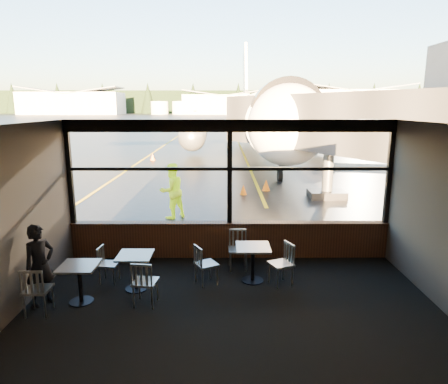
{
  "coord_description": "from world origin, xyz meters",
  "views": [
    {
      "loc": [
        -0.16,
        -9.72,
        3.81
      ],
      "look_at": [
        -0.14,
        1.0,
        1.5
      ],
      "focal_mm": 32.0,
      "sensor_mm": 36.0,
      "label": 1
    }
  ],
  "objects_px": {
    "jet_bridge": "(322,144)",
    "cafe_table_mid": "(136,272)",
    "airliner": "(258,85)",
    "chair_near_e": "(281,264)",
    "cafe_table_near": "(253,264)",
    "cone_wing": "(153,157)",
    "chair_near_n": "(238,250)",
    "chair_mid_s": "(145,282)",
    "ground_crew": "(172,191)",
    "chair_left_s": "(38,290)",
    "chair_near_w": "(206,265)",
    "cafe_table_left": "(80,284)",
    "cone_extra": "(243,190)",
    "passenger": "(40,265)",
    "cone_nose": "(266,185)",
    "chair_mid_w": "(109,264)"
  },
  "relations": [
    {
      "from": "airliner",
      "to": "chair_near_e",
      "type": "relative_size",
      "value": 37.74
    },
    {
      "from": "chair_near_e",
      "to": "cone_extra",
      "type": "distance_m",
      "value": 9.07
    },
    {
      "from": "jet_bridge",
      "to": "chair_left_s",
      "type": "distance_m",
      "value": 11.21
    },
    {
      "from": "ground_crew",
      "to": "passenger",
      "type": "bearing_deg",
      "value": 32.55
    },
    {
      "from": "jet_bridge",
      "to": "cafe_table_mid",
      "type": "distance_m",
      "value": 9.47
    },
    {
      "from": "jet_bridge",
      "to": "chair_mid_s",
      "type": "height_order",
      "value": "jet_bridge"
    },
    {
      "from": "cafe_table_left",
      "to": "passenger",
      "type": "xyz_separation_m",
      "value": [
        -0.72,
        -0.06,
        0.42
      ]
    },
    {
      "from": "cafe_table_mid",
      "to": "cone_wing",
      "type": "relative_size",
      "value": 1.63
    },
    {
      "from": "chair_near_w",
      "to": "chair_mid_w",
      "type": "bearing_deg",
      "value": -121.42
    },
    {
      "from": "jet_bridge",
      "to": "cafe_table_near",
      "type": "height_order",
      "value": "jet_bridge"
    },
    {
      "from": "cafe_table_mid",
      "to": "chair_near_n",
      "type": "distance_m",
      "value": 2.45
    },
    {
      "from": "cone_nose",
      "to": "ground_crew",
      "type": "bearing_deg",
      "value": -129.6
    },
    {
      "from": "cafe_table_near",
      "to": "cafe_table_mid",
      "type": "relative_size",
      "value": 1.04
    },
    {
      "from": "chair_near_n",
      "to": "airliner",
      "type": "bearing_deg",
      "value": -96.97
    },
    {
      "from": "jet_bridge",
      "to": "cafe_table_left",
      "type": "distance_m",
      "value": 10.5
    },
    {
      "from": "cafe_table_left",
      "to": "chair_near_e",
      "type": "xyz_separation_m",
      "value": [
        4.06,
        0.79,
        0.08
      ]
    },
    {
      "from": "cafe_table_left",
      "to": "chair_near_e",
      "type": "bearing_deg",
      "value": 10.97
    },
    {
      "from": "passenger",
      "to": "cone_extra",
      "type": "relative_size",
      "value": 3.7
    },
    {
      "from": "chair_near_e",
      "to": "chair_near_w",
      "type": "bearing_deg",
      "value": 64.54
    },
    {
      "from": "cafe_table_near",
      "to": "cone_nose",
      "type": "height_order",
      "value": "cafe_table_near"
    },
    {
      "from": "jet_bridge",
      "to": "cone_wing",
      "type": "xyz_separation_m",
      "value": [
        -8.83,
        13.34,
        -2.17
      ]
    },
    {
      "from": "jet_bridge",
      "to": "cone_nose",
      "type": "distance_m",
      "value": 3.93
    },
    {
      "from": "ground_crew",
      "to": "chair_near_n",
      "type": "bearing_deg",
      "value": 73.62
    },
    {
      "from": "airliner",
      "to": "chair_near_e",
      "type": "distance_m",
      "value": 24.69
    },
    {
      "from": "passenger",
      "to": "ground_crew",
      "type": "distance_m",
      "value": 6.47
    },
    {
      "from": "cafe_table_near",
      "to": "chair_near_n",
      "type": "distance_m",
      "value": 0.75
    },
    {
      "from": "cafe_table_mid",
      "to": "chair_mid_s",
      "type": "distance_m",
      "value": 0.75
    },
    {
      "from": "chair_near_e",
      "to": "ground_crew",
      "type": "relative_size",
      "value": 0.49
    },
    {
      "from": "chair_near_e",
      "to": "chair_mid_s",
      "type": "height_order",
      "value": "chair_near_e"
    },
    {
      "from": "airliner",
      "to": "chair_near_n",
      "type": "distance_m",
      "value": 23.92
    },
    {
      "from": "cafe_table_near",
      "to": "chair_near_e",
      "type": "xyz_separation_m",
      "value": [
        0.59,
        -0.18,
        0.06
      ]
    },
    {
      "from": "chair_near_n",
      "to": "cone_wing",
      "type": "bearing_deg",
      "value": -75.6
    },
    {
      "from": "cafe_table_mid",
      "to": "cone_wing",
      "type": "xyz_separation_m",
      "value": [
        -3.22,
        20.7,
        -0.15
      ]
    },
    {
      "from": "airliner",
      "to": "cone_nose",
      "type": "relative_size",
      "value": 68.67
    },
    {
      "from": "cafe_table_near",
      "to": "cone_extra",
      "type": "bearing_deg",
      "value": 88.47
    },
    {
      "from": "cafe_table_mid",
      "to": "cone_wing",
      "type": "bearing_deg",
      "value": 98.84
    },
    {
      "from": "cafe_table_left",
      "to": "chair_mid_s",
      "type": "distance_m",
      "value": 1.31
    },
    {
      "from": "jet_bridge",
      "to": "chair_near_n",
      "type": "relative_size",
      "value": 11.7
    },
    {
      "from": "cafe_table_near",
      "to": "cone_wing",
      "type": "height_order",
      "value": "cafe_table_near"
    },
    {
      "from": "cafe_table_near",
      "to": "chair_mid_w",
      "type": "xyz_separation_m",
      "value": [
        -3.16,
        -0.04,
        0.0
      ]
    },
    {
      "from": "chair_near_e",
      "to": "cone_wing",
      "type": "bearing_deg",
      "value": -6.77
    },
    {
      "from": "cafe_table_left",
      "to": "cone_extra",
      "type": "height_order",
      "value": "cafe_table_left"
    },
    {
      "from": "passenger",
      "to": "airliner",
      "type": "bearing_deg",
      "value": 23.82
    },
    {
      "from": "cone_extra",
      "to": "passenger",
      "type": "bearing_deg",
      "value": -114.08
    },
    {
      "from": "chair_near_e",
      "to": "cone_extra",
      "type": "relative_size",
      "value": 2.15
    },
    {
      "from": "chair_near_w",
      "to": "passenger",
      "type": "distance_m",
      "value": 3.31
    },
    {
      "from": "chair_near_n",
      "to": "chair_mid_s",
      "type": "distance_m",
      "value": 2.56
    },
    {
      "from": "airliner",
      "to": "ground_crew",
      "type": "distance_m",
      "value": 19.82
    },
    {
      "from": "chair_near_w",
      "to": "cone_extra",
      "type": "distance_m",
      "value": 9.11
    },
    {
      "from": "cafe_table_near",
      "to": "airliner",
      "type": "bearing_deg",
      "value": 84.95
    }
  ]
}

